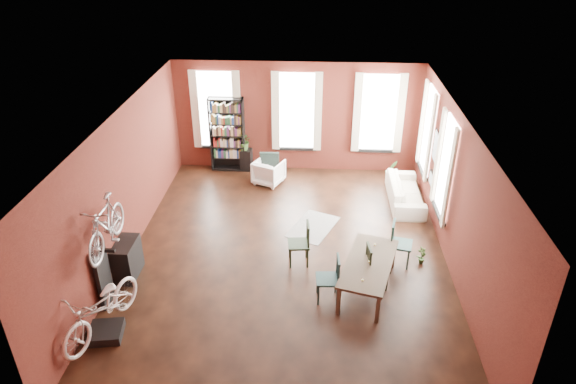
# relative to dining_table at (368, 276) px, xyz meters

# --- Properties ---
(room) EXTENTS (9.00, 9.04, 3.22)m
(room) POSITION_rel_dining_table_xyz_m (-1.44, 1.68, 1.80)
(room) COLOR black
(room) RESTS_ON ground
(dining_table) EXTENTS (1.38, 2.11, 0.66)m
(dining_table) POSITION_rel_dining_table_xyz_m (0.00, 0.00, 0.00)
(dining_table) COLOR #4A3B2C
(dining_table) RESTS_ON ground
(dining_chair_a) EXTENTS (0.47, 0.47, 0.97)m
(dining_chair_a) POSITION_rel_dining_table_xyz_m (-0.81, -0.35, 0.15)
(dining_chair_a) COLOR #193738
(dining_chair_a) RESTS_ON ground
(dining_chair_b) EXTENTS (0.50, 0.50, 0.99)m
(dining_chair_b) POSITION_rel_dining_table_xyz_m (-1.43, 0.81, 0.16)
(dining_chair_b) COLOR black
(dining_chair_b) RESTS_ON ground
(dining_chair_c) EXTENTS (0.50, 0.50, 0.96)m
(dining_chair_c) POSITION_rel_dining_table_xyz_m (0.18, 0.11, 0.15)
(dining_chair_c) COLOR black
(dining_chair_c) RESTS_ON ground
(dining_chair_d) EXTENTS (0.55, 0.55, 1.00)m
(dining_chair_d) POSITION_rel_dining_table_xyz_m (0.77, 0.93, 0.17)
(dining_chair_d) COLOR #1B3B37
(dining_chair_d) RESTS_ON ground
(bookshelf) EXTENTS (1.00, 0.32, 2.20)m
(bookshelf) POSITION_rel_dining_table_xyz_m (-3.69, 5.37, 0.77)
(bookshelf) COLOR black
(bookshelf) RESTS_ON ground
(white_armchair) EXTENTS (0.95, 0.93, 0.76)m
(white_armchair) POSITION_rel_dining_table_xyz_m (-2.43, 4.54, 0.05)
(white_armchair) COLOR white
(white_armchair) RESTS_ON ground
(cream_sofa) EXTENTS (0.61, 2.08, 0.81)m
(cream_sofa) POSITION_rel_dining_table_xyz_m (1.26, 3.67, 0.08)
(cream_sofa) COLOR beige
(cream_sofa) RESTS_ON ground
(striped_rug) EXTENTS (1.36, 1.64, 0.01)m
(striped_rug) POSITION_rel_dining_table_xyz_m (-1.13, 2.28, -0.33)
(striped_rug) COLOR black
(striped_rug) RESTS_ON ground
(bike_trainer) EXTENTS (0.66, 0.66, 0.17)m
(bike_trainer) POSITION_rel_dining_table_xyz_m (-4.79, -1.62, -0.25)
(bike_trainer) COLOR black
(bike_trainer) RESTS_ON ground
(bike_wall_rack) EXTENTS (0.16, 0.60, 1.30)m
(bike_wall_rack) POSITION_rel_dining_table_xyz_m (-5.09, -0.73, 0.32)
(bike_wall_rack) COLOR black
(bike_wall_rack) RESTS_ON ground
(console_table) EXTENTS (0.40, 0.80, 0.80)m
(console_table) POSITION_rel_dining_table_xyz_m (-4.97, 0.17, 0.07)
(console_table) COLOR black
(console_table) RESTS_ON ground
(plant_stand) EXTENTS (0.35, 0.35, 0.65)m
(plant_stand) POSITION_rel_dining_table_xyz_m (-3.17, 5.37, -0.01)
(plant_stand) COLOR black
(plant_stand) RESTS_ON ground
(plant_by_sofa) EXTENTS (0.50, 0.68, 0.27)m
(plant_by_sofa) POSITION_rel_dining_table_xyz_m (1.04, 4.96, -0.20)
(plant_by_sofa) COLOR #2E5522
(plant_by_sofa) RESTS_ON ground
(plant_small) EXTENTS (0.41, 0.46, 0.15)m
(plant_small) POSITION_rel_dining_table_xyz_m (1.24, 0.94, -0.26)
(plant_small) COLOR #325622
(plant_small) RESTS_ON ground
(bicycle_floor) EXTENTS (0.95, 1.18, 1.94)m
(bicycle_floor) POSITION_rel_dining_table_xyz_m (-4.76, -1.65, 0.81)
(bicycle_floor) COLOR silver
(bicycle_floor) RESTS_ON bike_trainer
(bicycle_hung) EXTENTS (0.47, 1.00, 1.66)m
(bicycle_hung) POSITION_rel_dining_table_xyz_m (-4.84, -0.73, 1.80)
(bicycle_hung) COLOR #A5A8AD
(bicycle_hung) RESTS_ON bike_wall_rack
(plant_on_stand) EXTENTS (0.67, 0.69, 0.42)m
(plant_on_stand) POSITION_rel_dining_table_xyz_m (-3.20, 5.35, 0.53)
(plant_on_stand) COLOR #3A5E25
(plant_on_stand) RESTS_ON plant_stand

